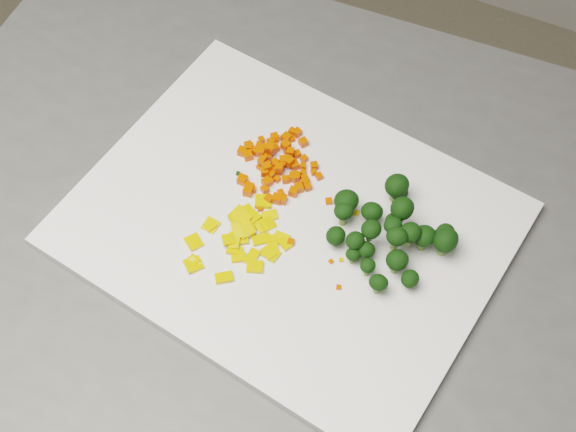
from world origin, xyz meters
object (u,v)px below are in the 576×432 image
at_px(cutting_board, 288,224).
at_px(broccoli_pile, 390,230).
at_px(carrot_pile, 278,159).
at_px(pepper_pile, 235,235).
at_px(counter_block, 310,386).

height_order(cutting_board, broccoli_pile, broccoli_pile).
height_order(cutting_board, carrot_pile, carrot_pile).
bearing_deg(carrot_pile, pepper_pile, -89.77).
bearing_deg(counter_block, carrot_pile, 142.77).
xyz_separation_m(cutting_board, broccoli_pile, (0.10, 0.02, 0.03)).
bearing_deg(carrot_pile, broccoli_pile, -15.25).
height_order(counter_block, carrot_pile, carrot_pile).
relative_size(carrot_pile, broccoli_pile, 0.83).
relative_size(pepper_pile, broccoli_pile, 0.97).
bearing_deg(carrot_pile, cutting_board, -55.63).
distance_m(counter_block, broccoli_pile, 0.49).
xyz_separation_m(counter_block, broccoli_pile, (0.07, 0.02, 0.49)).
distance_m(carrot_pile, pepper_pile, 0.10).
bearing_deg(pepper_pile, cutting_board, 47.11).
relative_size(cutting_board, carrot_pile, 4.50).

